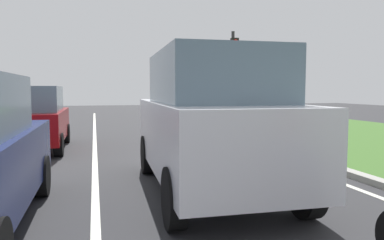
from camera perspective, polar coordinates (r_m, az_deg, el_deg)
ground_plane at (r=11.43m, az=-11.40°, el=-3.84°), size 60.00×60.00×0.00m
lane_line_center at (r=11.41m, az=-14.91°, el=-3.91°), size 0.12×32.00×0.01m
lane_line_right_edge at (r=12.19m, az=5.78°, el=-3.23°), size 0.12×32.00×0.01m
grass_verge_right at (r=14.64m, az=24.03°, el=-2.18°), size 9.00×48.00×0.06m
curb_right at (r=12.36m, az=7.95°, el=-2.87°), size 0.24×48.00×0.12m
car_suv_ahead at (r=5.98m, az=2.92°, el=-0.22°), size 2.10×4.56×2.28m
car_hatchback_far at (r=11.05m, az=-23.52°, el=0.17°), size 1.73×3.70×1.78m
traffic_light_near_right at (r=16.57m, az=6.52°, el=8.76°), size 0.32×0.50×4.29m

